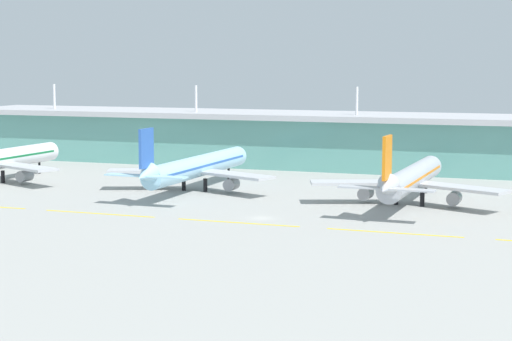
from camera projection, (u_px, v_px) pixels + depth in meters
ground_plane at (262, 218)px, 192.93m from camera, size 600.00×600.00×0.00m
terminal_building at (360, 141)px, 283.31m from camera, size 288.00×34.00×26.97m
airliner_near_middle at (197, 167)px, 234.40m from camera, size 48.79×67.03×18.90m
airliner_far_middle at (411, 178)px, 210.58m from camera, size 48.77×61.32×18.90m
taxiway_stripe_mid_west at (99, 214)px, 198.46m from camera, size 28.00×0.70×0.04m
taxiway_stripe_centre at (238, 223)px, 187.13m from camera, size 28.00×0.70×0.04m
taxiway_stripe_mid_east at (394, 233)px, 175.80m from camera, size 28.00×0.70×0.04m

